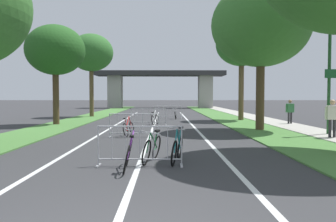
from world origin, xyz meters
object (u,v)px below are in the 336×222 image
(bicycle_red_0, at_px, (129,128))
(bicycle_teal_2, at_px, (177,149))
(lamppost_with_sign, at_px, (329,65))
(bicycle_white_5, at_px, (155,119))
(crowd_barrier_third, at_px, (149,117))
(bicycle_green_1, at_px, (152,149))
(tree_left_pine_near, at_px, (91,53))
(crowd_barrier_nearest, at_px, (140,146))
(crowd_barrier_second, at_px, (134,126))
(bicycle_silver_3, at_px, (175,115))
(pedestrian_strolling, at_px, (332,115))
(tree_right_oak_near, at_px, (242,45))
(tree_right_cypress_far, at_px, (261,25))
(tree_left_maple_mid, at_px, (55,51))
(pedestrian_with_backpack, at_px, (290,110))
(crowd_barrier_fourth, at_px, (168,112))
(bicycle_purple_4, at_px, (128,154))

(bicycle_red_0, bearing_deg, bicycle_teal_2, -61.61)
(lamppost_with_sign, xyz_separation_m, bicycle_white_5, (-8.15, 6.24, -2.87))
(crowd_barrier_third, bearing_deg, bicycle_green_1, -86.86)
(tree_left_pine_near, bearing_deg, crowd_barrier_third, -58.12)
(bicycle_teal_2, bearing_deg, crowd_barrier_nearest, 34.64)
(bicycle_green_1, bearing_deg, bicycle_white_5, -74.58)
(crowd_barrier_second, height_order, bicycle_red_0, crowd_barrier_second)
(crowd_barrier_nearest, height_order, bicycle_silver_3, crowd_barrier_nearest)
(bicycle_silver_3, distance_m, pedestrian_strolling, 14.25)
(bicycle_red_0, relative_size, bicycle_white_5, 0.94)
(lamppost_with_sign, relative_size, bicycle_white_5, 3.22)
(tree_right_oak_near, relative_size, crowd_barrier_nearest, 3.26)
(crowd_barrier_third, xyz_separation_m, pedestrian_strolling, (8.05, -7.09, 0.50))
(tree_right_cypress_far, bearing_deg, bicycle_red_0, -159.77)
(tree_left_maple_mid, relative_size, tree_left_pine_near, 0.87)
(tree_right_oak_near, xyz_separation_m, pedestrian_with_backpack, (2.25, -3.87, -4.64))
(crowd_barrier_fourth, bearing_deg, bicycle_silver_3, -44.72)
(crowd_barrier_third, bearing_deg, bicycle_purple_4, -89.49)
(tree_right_cypress_far, bearing_deg, bicycle_silver_3, 114.76)
(bicycle_white_5, bearing_deg, lamppost_with_sign, -24.21)
(tree_right_cypress_far, height_order, crowd_barrier_nearest, tree_right_cypress_far)
(bicycle_purple_4, bearing_deg, lamppost_with_sign, 38.71)
(tree_right_cypress_far, distance_m, crowd_barrier_second, 8.62)
(bicycle_teal_2, bearing_deg, bicycle_silver_3, -80.14)
(tree_left_maple_mid, height_order, bicycle_red_0, tree_left_maple_mid)
(bicycle_silver_3, distance_m, bicycle_purple_4, 18.88)
(bicycle_red_0, bearing_deg, bicycle_purple_4, -73.05)
(crowd_barrier_nearest, relative_size, crowd_barrier_second, 1.00)
(lamppost_with_sign, bearing_deg, bicycle_green_1, -141.07)
(tree_left_maple_mid, xyz_separation_m, bicycle_white_5, (6.21, 0.25, -4.31))
(tree_right_oak_near, distance_m, crowd_barrier_second, 13.55)
(tree_left_maple_mid, xyz_separation_m, crowd_barrier_third, (5.83, -0.27, -4.14))
(crowd_barrier_nearest, height_order, crowd_barrier_second, same)
(crowd_barrier_third, xyz_separation_m, bicycle_silver_3, (1.85, 5.72, -0.17))
(lamppost_with_sign, distance_m, bicycle_silver_3, 13.56)
(tree_right_oak_near, height_order, crowd_barrier_nearest, tree_right_oak_near)
(bicycle_teal_2, height_order, bicycle_purple_4, bicycle_teal_2)
(bicycle_red_0, relative_size, pedestrian_strolling, 0.95)
(tree_right_oak_near, height_order, crowd_barrier_fourth, tree_right_oak_near)
(bicycle_white_5, bearing_deg, bicycle_green_1, -75.53)
(bicycle_teal_2, height_order, pedestrian_strolling, pedestrian_strolling)
(bicycle_silver_3, bearing_deg, pedestrian_with_backpack, 146.27)
(bicycle_silver_3, bearing_deg, tree_right_cypress_far, 118.75)
(tree_left_maple_mid, xyz_separation_m, pedestrian_strolling, (13.88, -7.36, -3.64))
(bicycle_green_1, xyz_separation_m, pedestrian_with_backpack, (8.27, 12.33, 0.59))
(pedestrian_with_backpack, bearing_deg, bicycle_red_0, -155.46)
(crowd_barrier_nearest, xyz_separation_m, pedestrian_strolling, (7.69, 5.51, 0.50))
(crowd_barrier_third, height_order, pedestrian_strolling, pedestrian_strolling)
(crowd_barrier_fourth, bearing_deg, bicycle_teal_2, -89.71)
(tree_right_cypress_far, distance_m, crowd_barrier_nearest, 11.95)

